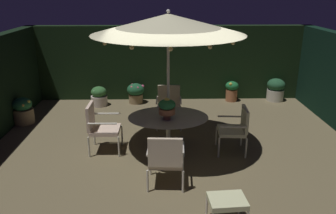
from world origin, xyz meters
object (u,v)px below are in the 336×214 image
(patio_umbrella, at_px, (168,24))
(patio_chair_east, at_px, (169,103))
(potted_plant_back_left, at_px, (23,111))
(potted_plant_right_far, at_px, (276,89))
(ottoman_footrest, at_px, (227,202))
(centerpiece_planter, at_px, (167,107))
(patio_dining_table, at_px, (168,123))
(patio_chair_northeast, at_px, (236,127))
(potted_plant_left_far, at_px, (136,92))
(patio_chair_southeast, at_px, (100,125))
(potted_plant_right_near, at_px, (99,96))
(potted_plant_left_near, at_px, (232,90))
(patio_chair_north, at_px, (166,158))

(patio_umbrella, height_order, patio_chair_east, patio_umbrella)
(potted_plant_back_left, xyz_separation_m, potted_plant_right_far, (6.83, 1.67, 0.02))
(patio_umbrella, height_order, ottoman_footrest, patio_umbrella)
(centerpiece_planter, bearing_deg, patio_chair_east, 87.16)
(patio_dining_table, height_order, patio_umbrella, patio_umbrella)
(patio_dining_table, xyz_separation_m, patio_chair_northeast, (1.37, -0.09, -0.05))
(centerpiece_planter, xyz_separation_m, potted_plant_right_far, (3.31, 3.40, -0.65))
(patio_dining_table, distance_m, potted_plant_left_far, 3.25)
(patio_umbrella, relative_size, patio_chair_southeast, 2.85)
(patio_dining_table, distance_m, patio_chair_southeast, 1.39)
(patio_chair_southeast, distance_m, potted_plant_back_left, 2.68)
(potted_plant_right_near, distance_m, potted_plant_left_far, 1.06)
(patio_chair_northeast, relative_size, patio_chair_east, 0.98)
(patio_chair_southeast, bearing_deg, potted_plant_left_near, 43.86)
(centerpiece_planter, bearing_deg, ottoman_footrest, -70.21)
(patio_chair_northeast, xyz_separation_m, potted_plant_right_far, (1.91, 3.34, -0.20))
(patio_chair_north, bearing_deg, patio_chair_east, 87.43)
(patio_chair_northeast, distance_m, patio_chair_southeast, 2.77)
(centerpiece_planter, relative_size, patio_chair_southeast, 0.43)
(patio_chair_southeast, height_order, potted_plant_back_left, patio_chair_southeast)
(potted_plant_right_near, xyz_separation_m, potted_plant_right_far, (5.19, 0.34, 0.07))
(patio_chair_northeast, bearing_deg, potted_plant_right_near, 137.64)
(centerpiece_planter, relative_size, patio_chair_northeast, 0.46)
(ottoman_footrest, bearing_deg, patio_umbrella, 107.99)
(potted_plant_left_far, bearing_deg, patio_chair_north, -79.94)
(patio_dining_table, bearing_deg, potted_plant_back_left, 156.05)
(patio_chair_northeast, height_order, potted_plant_left_far, patio_chair_northeast)
(patio_chair_north, bearing_deg, patio_dining_table, 86.85)
(patio_chair_north, distance_m, potted_plant_right_near, 4.67)
(patio_dining_table, distance_m, potted_plant_left_near, 3.80)
(ottoman_footrest, bearing_deg, patio_dining_table, 107.99)
(patio_chair_north, distance_m, ottoman_footrest, 1.31)
(patio_dining_table, relative_size, potted_plant_left_far, 2.80)
(patio_chair_north, xyz_separation_m, potted_plant_back_left, (-3.48, 2.96, -0.22))
(potted_plant_left_far, relative_size, potted_plant_left_near, 0.97)
(patio_umbrella, bearing_deg, patio_chair_northeast, -3.77)
(centerpiece_planter, distance_m, potted_plant_back_left, 3.98)
(patio_umbrella, relative_size, patio_chair_north, 2.98)
(patio_chair_north, distance_m, patio_chair_east, 2.76)
(patio_chair_north, relative_size, potted_plant_left_far, 1.67)
(centerpiece_planter, height_order, patio_chair_north, centerpiece_planter)
(ottoman_footrest, xyz_separation_m, potted_plant_right_far, (2.51, 5.61, -0.02))
(patio_dining_table, bearing_deg, ottoman_footrest, -72.01)
(patio_chair_northeast, distance_m, potted_plant_left_far, 3.93)
(patio_chair_east, relative_size, patio_chair_southeast, 0.95)
(patio_chair_north, relative_size, patio_chair_northeast, 1.03)
(patio_dining_table, xyz_separation_m, ottoman_footrest, (0.77, -2.36, -0.23))
(potted_plant_right_near, bearing_deg, patio_chair_east, -37.92)
(patio_umbrella, height_order, centerpiece_planter, patio_umbrella)
(patio_umbrella, bearing_deg, potted_plant_back_left, 156.05)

